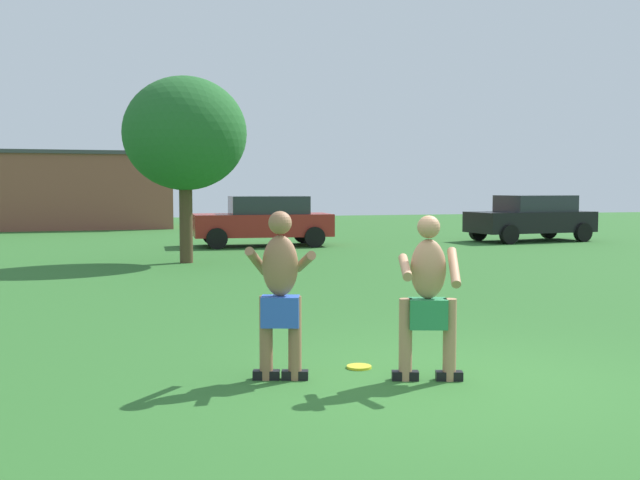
# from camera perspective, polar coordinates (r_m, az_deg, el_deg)

# --- Properties ---
(ground_plane) EXTENTS (80.00, 80.00, 0.00)m
(ground_plane) POSITION_cam_1_polar(r_m,az_deg,el_deg) (7.55, 9.51, -10.52)
(ground_plane) COLOR #2D6628
(player_near) EXTENTS (0.67, 0.69, 1.65)m
(player_near) POSITION_cam_1_polar(r_m,az_deg,el_deg) (7.42, -2.99, -3.87)
(player_near) COLOR black
(player_near) RESTS_ON ground_plane
(player_in_green) EXTENTS (0.73, 0.68, 1.61)m
(player_in_green) POSITION_cam_1_polar(r_m,az_deg,el_deg) (7.44, 8.11, -4.09)
(player_in_green) COLOR black
(player_in_green) RESTS_ON ground_plane
(frisbee) EXTENTS (0.26, 0.26, 0.03)m
(frisbee) POSITION_cam_1_polar(r_m,az_deg,el_deg) (8.03, 2.95, -9.49)
(frisbee) COLOR yellow
(frisbee) RESTS_ON ground_plane
(car_red_near_post) EXTENTS (4.42, 2.28, 1.58)m
(car_red_near_post) POSITION_cam_1_polar(r_m,az_deg,el_deg) (24.08, -4.23, 1.51)
(car_red_near_post) COLOR maroon
(car_red_near_post) RESTS_ON ground_plane
(car_black_mid_lot) EXTENTS (4.44, 2.34, 1.58)m
(car_black_mid_lot) POSITION_cam_1_polar(r_m,az_deg,el_deg) (27.16, 15.59, 1.66)
(car_black_mid_lot) COLOR black
(car_black_mid_lot) RESTS_ON ground_plane
(outbuilding_behind_lot) EXTENTS (10.79, 4.73, 3.43)m
(outbuilding_behind_lot) POSITION_cam_1_polar(r_m,az_deg,el_deg) (36.15, -19.55, 3.55)
(outbuilding_behind_lot) COLOR brown
(outbuilding_behind_lot) RESTS_ON ground_plane
(tree_left_field) EXTENTS (3.02, 3.02, 4.57)m
(tree_left_field) POSITION_cam_1_polar(r_m,az_deg,el_deg) (19.06, -10.10, 7.83)
(tree_left_field) COLOR #4C3823
(tree_left_field) RESTS_ON ground_plane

